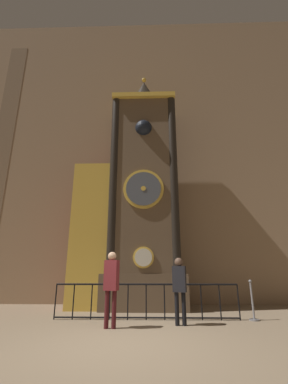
% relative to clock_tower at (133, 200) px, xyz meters
% --- Properties ---
extents(ground_plane, '(28.00, 28.00, 0.00)m').
position_rel_clock_tower_xyz_m(ground_plane, '(0.08, -4.46, -4.00)').
color(ground_plane, '#847056').
extents(cathedral_back_wall, '(24.00, 0.32, 14.57)m').
position_rel_clock_tower_xyz_m(cathedral_back_wall, '(-0.01, 1.39, 3.27)').
color(cathedral_back_wall, '#997A5B').
rests_on(cathedral_back_wall, ground_plane).
extents(clock_tower, '(4.27, 1.79, 9.92)m').
position_rel_clock_tower_xyz_m(clock_tower, '(0.00, 0.00, 0.00)').
color(clock_tower, brown).
rests_on(clock_tower, ground_plane).
extents(railing_fence, '(5.30, 0.05, 0.97)m').
position_rel_clock_tower_xyz_m(railing_fence, '(0.54, -1.97, -3.47)').
color(railing_fence, black).
rests_on(railing_fence, ground_plane).
extents(visitor_near, '(0.38, 0.30, 1.81)m').
position_rel_clock_tower_xyz_m(visitor_near, '(-0.31, -3.08, -2.91)').
color(visitor_near, '#461518').
rests_on(visitor_near, ground_plane).
extents(visitor_far, '(0.39, 0.30, 1.67)m').
position_rel_clock_tower_xyz_m(visitor_far, '(1.44, -2.69, -2.99)').
color(visitor_far, black).
rests_on(visitor_far, ground_plane).
extents(stanchion_post, '(0.28, 0.28, 1.08)m').
position_rel_clock_tower_xyz_m(stanchion_post, '(3.56, -1.96, -3.65)').
color(stanchion_post, gray).
rests_on(stanchion_post, ground_plane).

